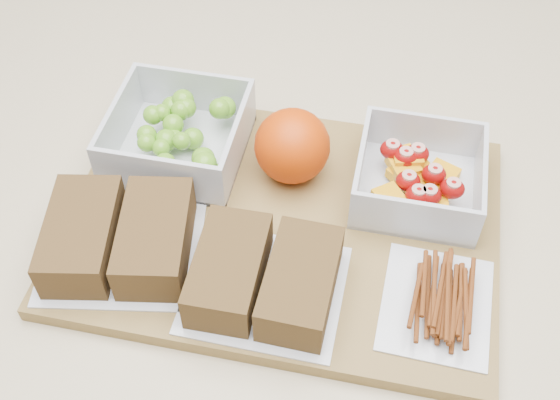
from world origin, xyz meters
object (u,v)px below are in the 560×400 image
(grape_container, at_px, (181,134))
(sandwich_bag_center, at_px, (264,277))
(cutting_board, at_px, (282,224))
(pretzel_bag, at_px, (438,297))
(fruit_container, at_px, (418,179))
(orange, at_px, (292,146))
(sandwich_bag_left, at_px, (119,237))

(grape_container, relative_size, sandwich_bag_center, 0.95)
(cutting_board, bearing_deg, pretzel_bag, -23.79)
(cutting_board, height_order, fruit_container, fruit_container)
(cutting_board, distance_m, orange, 0.08)
(fruit_container, height_order, orange, orange)
(cutting_board, bearing_deg, fruit_container, 26.50)
(grape_container, bearing_deg, pretzel_bag, -26.36)
(orange, distance_m, pretzel_bag, 0.21)
(orange, relative_size, sandwich_bag_left, 0.46)
(fruit_container, height_order, sandwich_bag_left, fruit_container)
(sandwich_bag_center, bearing_deg, orange, 91.83)
(grape_container, relative_size, sandwich_bag_left, 0.80)
(cutting_board, xyz_separation_m, pretzel_bag, (0.15, -0.07, 0.02))
(grape_container, distance_m, pretzel_bag, 0.31)
(orange, distance_m, sandwich_bag_left, 0.19)
(orange, bearing_deg, sandwich_bag_center, -88.17)
(orange, relative_size, sandwich_bag_center, 0.54)
(fruit_container, distance_m, sandwich_bag_left, 0.30)
(grape_container, xyz_separation_m, pretzel_bag, (0.28, -0.14, -0.01))
(cutting_board, bearing_deg, orange, 92.77)
(cutting_board, relative_size, sandwich_bag_center, 2.96)
(fruit_container, distance_m, sandwich_bag_center, 0.19)
(cutting_board, relative_size, orange, 5.47)
(fruit_container, relative_size, sandwich_bag_left, 0.73)
(cutting_board, xyz_separation_m, fruit_container, (0.12, 0.06, 0.03))
(sandwich_bag_center, bearing_deg, pretzel_bag, 6.06)
(sandwich_bag_center, distance_m, pretzel_bag, 0.15)
(fruit_container, bearing_deg, orange, 179.38)
(orange, bearing_deg, fruit_container, -0.62)
(sandwich_bag_center, relative_size, pretzel_bag, 1.19)
(fruit_container, height_order, sandwich_bag_center, fruit_container)
(cutting_board, xyz_separation_m, sandwich_bag_center, (0.00, -0.08, 0.03))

